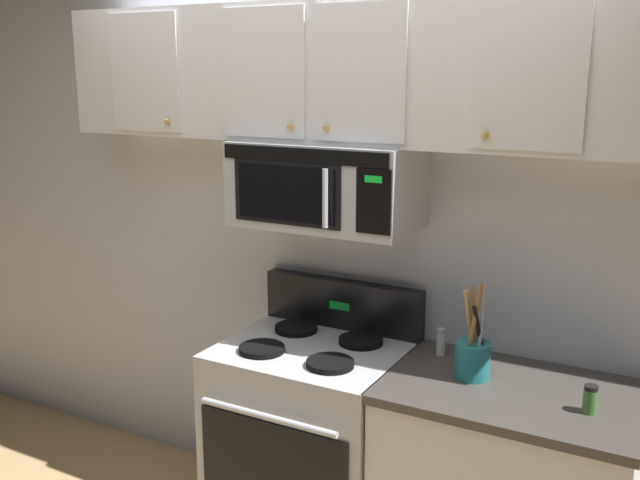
% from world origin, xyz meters
% --- Properties ---
extents(back_wall, '(5.20, 0.10, 2.70)m').
position_xyz_m(back_wall, '(0.00, 0.79, 1.35)').
color(back_wall, silver).
rests_on(back_wall, ground_plane).
extents(stove_range, '(0.76, 0.69, 1.12)m').
position_xyz_m(stove_range, '(0.00, 0.42, 0.47)').
color(stove_range, '#B7BABF').
rests_on(stove_range, ground_plane).
extents(over_range_microwave, '(0.76, 0.43, 0.35)m').
position_xyz_m(over_range_microwave, '(-0.00, 0.54, 1.58)').
color(over_range_microwave, '#B7BABF').
extents(upper_cabinets, '(2.50, 0.36, 0.55)m').
position_xyz_m(upper_cabinets, '(-0.00, 0.57, 2.02)').
color(upper_cabinets, silver).
extents(utensil_crock_teal, '(0.13, 0.13, 0.38)m').
position_xyz_m(utensil_crock_teal, '(0.68, 0.45, 0.99)').
color(utensil_crock_teal, teal).
rests_on(utensil_crock_teal, counter_segment).
extents(salt_shaker, '(0.04, 0.04, 0.11)m').
position_xyz_m(salt_shaker, '(0.50, 0.61, 0.95)').
color(salt_shaker, white).
rests_on(salt_shaker, counter_segment).
extents(spice_jar, '(0.05, 0.05, 0.10)m').
position_xyz_m(spice_jar, '(1.12, 0.35, 0.95)').
color(spice_jar, '#4C7F33').
rests_on(spice_jar, counter_segment).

